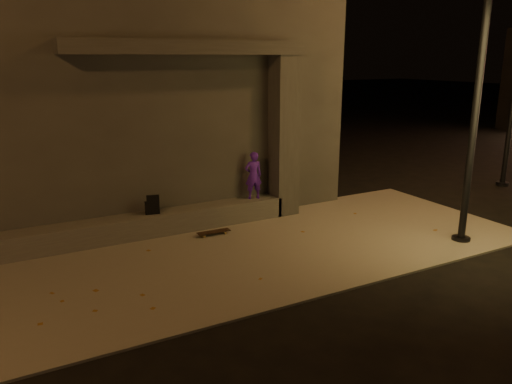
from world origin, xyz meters
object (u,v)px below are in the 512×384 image
backpack (152,207)px  street_lamp_0 (487,8)px  column (284,137)px  skateboard (214,232)px  skateboarder (253,175)px

backpack → street_lamp_0: size_ratio=0.05×
column → backpack: bearing=180.0°
skateboard → street_lamp_0: bearing=-29.9°
backpack → skateboard: (1.08, -0.65, -0.53)m
backpack → column: bearing=13.2°
skateboarder → skateboard: skateboarder is taller
backpack → street_lamp_0: 7.34m
skateboarder → street_lamp_0: (2.99, -3.28, 3.42)m
skateboarder → skateboard: 1.70m
column → skateboard: (-2.06, -0.65, -1.74)m
backpack → street_lamp_0: bearing=-18.3°
skateboarder → street_lamp_0: street_lamp_0 is taller
skateboarder → backpack: size_ratio=2.64×
column → skateboarder: bearing=180.0°
column → backpack: (-3.14, 0.00, -1.21)m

